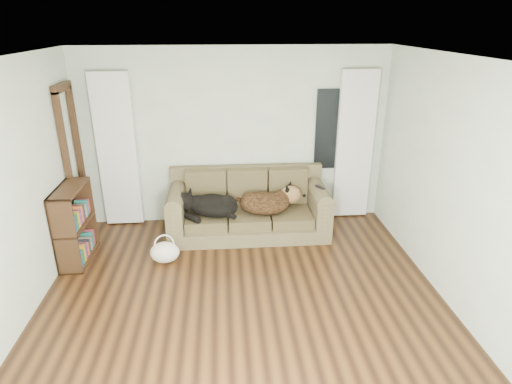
{
  "coord_description": "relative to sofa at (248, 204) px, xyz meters",
  "views": [
    {
      "loc": [
        -0.18,
        -3.66,
        2.92
      ],
      "look_at": [
        0.25,
        1.6,
        0.79
      ],
      "focal_mm": 30.0,
      "sensor_mm": 36.0,
      "label": 1
    }
  ],
  "objects": [
    {
      "name": "bookshelf",
      "position": [
        -2.26,
        -0.57,
        0.05
      ],
      "size": [
        0.33,
        0.81,
        1.0
      ],
      "primitive_type": "cube",
      "rotation": [
        0.0,
        0.0,
        0.04
      ],
      "color": "black",
      "rests_on": "floor"
    },
    {
      "name": "floor",
      "position": [
        -0.17,
        -1.98,
        -0.45
      ],
      "size": [
        5.0,
        5.0,
        0.0
      ],
      "primitive_type": "plane",
      "color": "black",
      "rests_on": "ground"
    },
    {
      "name": "dog_shepherd",
      "position": [
        0.27,
        -0.07,
        0.04
      ],
      "size": [
        0.8,
        0.61,
        0.33
      ],
      "primitive_type": "ellipsoid",
      "rotation": [
        0.0,
        0.0,
        3.03
      ],
      "color": "black",
      "rests_on": "sofa"
    },
    {
      "name": "sofa",
      "position": [
        0.0,
        0.0,
        0.0
      ],
      "size": [
        2.27,
        0.98,
        0.93
      ],
      "primitive_type": "cube",
      "color": "#49442A",
      "rests_on": "floor"
    },
    {
      "name": "curtain_left",
      "position": [
        -1.87,
        0.44,
        0.7
      ],
      "size": [
        0.55,
        0.08,
        2.25
      ],
      "primitive_type": "cube",
      "color": "white",
      "rests_on": "ground"
    },
    {
      "name": "ceiling",
      "position": [
        -0.17,
        -1.98,
        2.15
      ],
      "size": [
        5.0,
        5.0,
        0.0
      ],
      "primitive_type": "plane",
      "color": "white",
      "rests_on": "ground"
    },
    {
      "name": "tv_remote",
      "position": [
        1.01,
        -0.13,
        0.28
      ],
      "size": [
        0.13,
        0.19,
        0.02
      ],
      "primitive_type": "cube",
      "rotation": [
        0.0,
        0.0,
        0.45
      ],
      "color": "black",
      "rests_on": "sofa"
    },
    {
      "name": "tote_bag",
      "position": [
        -1.13,
        -0.74,
        -0.29
      ],
      "size": [
        0.4,
        0.32,
        0.27
      ],
      "primitive_type": "ellipsoid",
      "rotation": [
        0.0,
        0.0,
        -0.07
      ],
      "color": "beige",
      "rests_on": "floor"
    },
    {
      "name": "window_pane",
      "position": [
        1.28,
        0.5,
        0.95
      ],
      "size": [
        0.5,
        0.03,
        1.2
      ],
      "primitive_type": "cube",
      "color": "black",
      "rests_on": "wall_back"
    },
    {
      "name": "door_casing",
      "position": [
        -2.37,
        0.07,
        0.6
      ],
      "size": [
        0.07,
        0.6,
        2.1
      ],
      "primitive_type": "cube",
      "color": "black",
      "rests_on": "ground"
    },
    {
      "name": "wall_right",
      "position": [
        2.08,
        -1.98,
        0.85
      ],
      "size": [
        0.04,
        5.0,
        2.6
      ],
      "primitive_type": "cube",
      "color": "beige",
      "rests_on": "ground"
    },
    {
      "name": "curtain_right",
      "position": [
        1.63,
        0.44,
        0.7
      ],
      "size": [
        0.55,
        0.08,
        2.25
      ],
      "primitive_type": "cube",
      "color": "white",
      "rests_on": "ground"
    },
    {
      "name": "dog_black_lab",
      "position": [
        -0.54,
        -0.11,
        0.03
      ],
      "size": [
        0.85,
        0.73,
        0.3
      ],
      "primitive_type": "ellipsoid",
      "rotation": [
        0.0,
        0.0,
        -0.39
      ],
      "color": "black",
      "rests_on": "sofa"
    },
    {
      "name": "wall_back",
      "position": [
        -0.17,
        0.52,
        0.85
      ],
      "size": [
        4.5,
        0.04,
        2.6
      ],
      "primitive_type": "cube",
      "color": "beige",
      "rests_on": "ground"
    }
  ]
}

